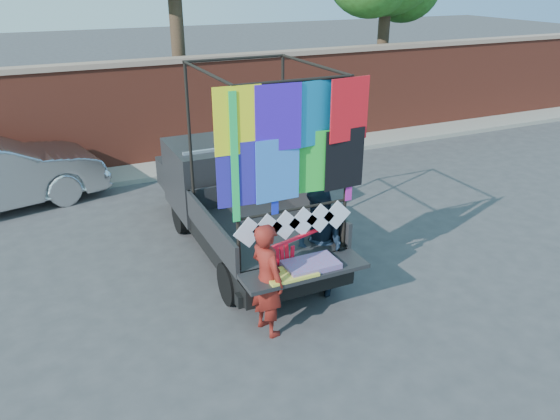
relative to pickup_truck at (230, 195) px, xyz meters
name	(u,v)px	position (x,y,z in m)	size (l,w,h in m)	color
ground	(271,297)	(-0.19, -2.20, -0.84)	(90.00, 90.00, 0.00)	#38383A
brick_wall	(156,112)	(-0.19, 4.80, 0.49)	(30.00, 0.45, 2.61)	brown
curb	(167,169)	(-0.19, 4.10, -0.78)	(30.00, 1.20, 0.12)	gray
pickup_truck	(230,195)	(0.00, 0.00, 0.00)	(2.10, 5.27, 3.31)	black
woman	(267,280)	(-0.56, -2.94, -0.03)	(0.59, 0.38, 1.61)	maroon
man	(319,243)	(0.54, -2.36, 0.00)	(0.81, 0.63, 1.67)	black
streamer_bundle	(289,252)	(-0.11, -2.66, 0.15)	(0.84, 0.28, 0.60)	#F90D21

